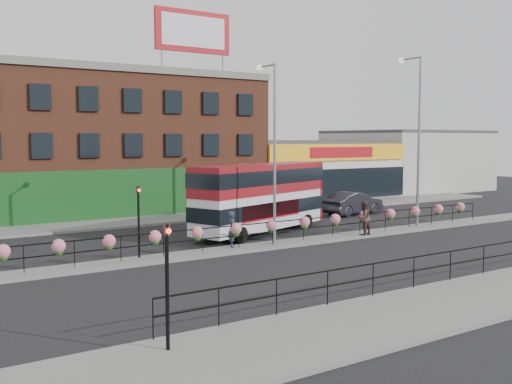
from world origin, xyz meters
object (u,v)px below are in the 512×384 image
car (353,203)px  lamp_column_west (272,137)px  pedestrian_b (363,218)px  double_decker_bus (261,191)px  lamp_column_east (416,126)px  pedestrian_a (232,229)px

car → lamp_column_west: lamp_column_west is taller
car → pedestrian_b: (-6.50, -7.82, 0.28)m
pedestrian_b → double_decker_bus: bearing=-56.7°
car → lamp_column_west: bearing=112.4°
car → lamp_column_east: lamp_column_east is taller
lamp_column_west → double_decker_bus: bearing=63.4°
double_decker_bus → lamp_column_east: (8.91, -3.43, 3.76)m
pedestrian_b → lamp_column_west: size_ratio=0.21×
pedestrian_a → lamp_column_west: 4.99m
car → pedestrian_b: pedestrian_b is taller
double_decker_bus → lamp_column_west: size_ratio=1.12×
double_decker_bus → car: bearing=18.9°
lamp_column_west → lamp_column_east: size_ratio=0.88×
double_decker_bus → pedestrian_a: double_decker_bus is taller
pedestrian_b → lamp_column_west: bearing=-15.1°
lamp_column_east → pedestrian_b: bearing=-170.6°
pedestrian_b → lamp_column_east: 7.20m
car → lamp_column_east: bearing=159.7°
double_decker_bus → lamp_column_west: bearing=-116.6°
lamp_column_west → car: bearing=30.6°
car → pedestrian_a: 16.09m
pedestrian_a → lamp_column_west: (2.21, -0.21, 4.47)m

